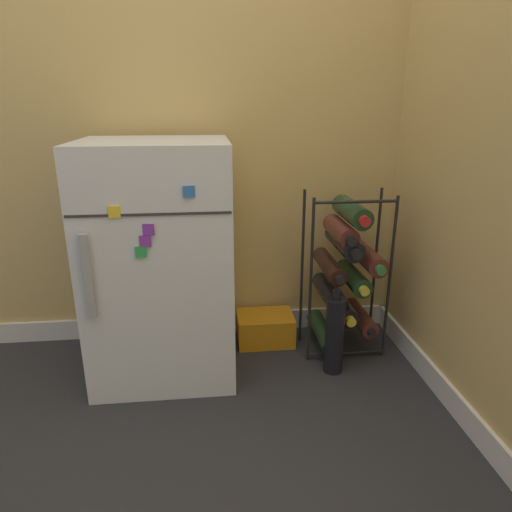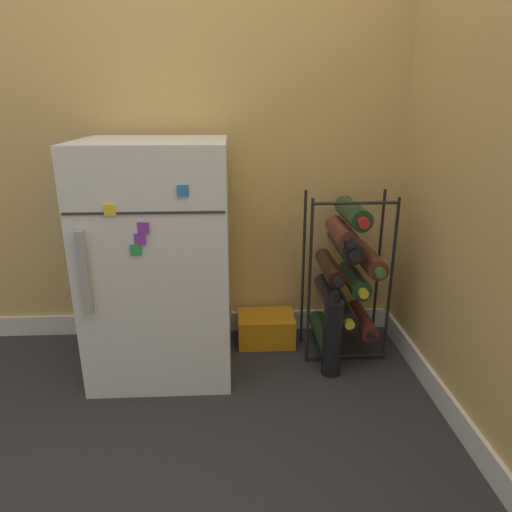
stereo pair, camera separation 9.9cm
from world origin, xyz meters
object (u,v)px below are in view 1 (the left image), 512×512
object	(u,v)px
wine_rack	(343,272)
loose_bottle_floor	(333,335)
soda_box	(264,328)
mini_fridge	(160,262)

from	to	relation	value
wine_rack	loose_bottle_floor	world-z (taller)	wine_rack
loose_bottle_floor	soda_box	bearing A→B (deg)	131.92
mini_fridge	loose_bottle_floor	bearing A→B (deg)	-9.32
wine_rack	loose_bottle_floor	size ratio (longest dim) A/B	1.95
wine_rack	loose_bottle_floor	xyz separation A→B (m)	(-0.08, -0.17, -0.19)
soda_box	loose_bottle_floor	distance (m)	0.36
loose_bottle_floor	mini_fridge	bearing A→B (deg)	170.68
mini_fridge	wine_rack	world-z (taller)	mini_fridge
mini_fridge	soda_box	distance (m)	0.58
mini_fridge	soda_box	world-z (taller)	mini_fridge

